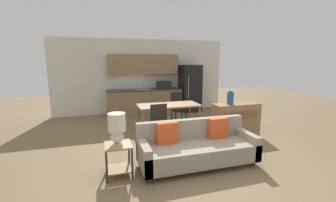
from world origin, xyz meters
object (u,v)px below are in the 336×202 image
Objects in this scene: refrigerator at (190,88)px; dining_chair_near_left at (157,122)px; dining_table at (169,107)px; credenza at (236,120)px; table_lamp at (117,127)px; side_table at (118,155)px; dining_chair_far_right at (178,106)px; couch at (196,147)px; vase at (230,98)px.

refrigerator is 1.85× the size of dining_chair_near_left.
dining_table is 1.76× the size of dining_chair_near_left.
credenza is 1.26× the size of dining_chair_near_left.
table_lamp is 3.34m from credenza.
credenza is (1.54, -0.93, -0.26)m from dining_table.
refrigerator is 3.16× the size of side_table.
refrigerator reaches higher than dining_chair_far_right.
refrigerator is 1.05× the size of dining_table.
refrigerator reaches higher than dining_table.
credenza is (3.09, 1.20, 0.05)m from side_table.
refrigerator reaches higher than credenza.
table_lamp is at bearing -158.89° from credenza.
couch is (-0.10, -2.11, -0.35)m from dining_table.
dining_table is 1.82m from credenza.
credenza reaches higher than couch.
dining_chair_far_right reaches higher than dining_table.
dining_table is 2.14m from couch.
table_lamp reaches higher than dining_chair_near_left.
dining_chair_far_right is (0.64, 2.83, 0.18)m from couch.
credenza is 1.26× the size of dining_chair_far_right.
dining_chair_far_right is at bearing 77.30° from couch.
vase reaches higher than dining_table.
credenza is 0.61m from vase.
vase is at bearing 22.50° from table_lamp.
credenza is at bearing -89.93° from refrigerator.
table_lamp is (-1.55, -2.12, 0.18)m from dining_table.
credenza is at bearing -31.06° from dining_table.
couch is 2.91m from dining_chair_far_right.
side_table is 0.58× the size of dining_chair_near_left.
credenza is 1.94m from dining_chair_far_right.
side_table is at bearing -45.41° from table_lamp.
dining_table is at bearing -125.38° from refrigerator.
dining_chair_near_left reaches higher than couch.
refrigerator is 1.47× the size of credenza.
table_lamp reaches higher than side_table.
refrigerator is at bearing 86.42° from vase.
dining_chair_near_left is at bearing 52.68° from side_table.
dining_chair_near_left is (-0.53, -0.79, -0.17)m from dining_table.
refrigerator is at bearing 52.31° from dining_chair_far_right.
dining_chair_far_right is at bearing 53.68° from dining_table.
refrigerator is at bearing 90.07° from credenza.
dining_table is 1.76× the size of dining_chair_far_right.
couch is 3.91× the size of side_table.
dining_table reaches higher than side_table.
dining_chair_far_right is (0.54, 0.73, -0.17)m from dining_table.
dining_chair_near_left reaches higher than side_table.
dining_table is at bearing -130.07° from dining_chair_near_left.
table_lamp is 1.58× the size of vase.
side_table is at bearing 46.41° from dining_chair_near_left.
table_lamp reaches higher than couch.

